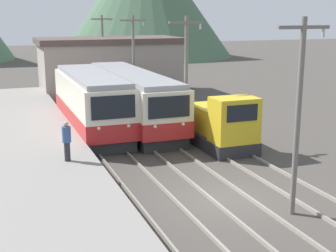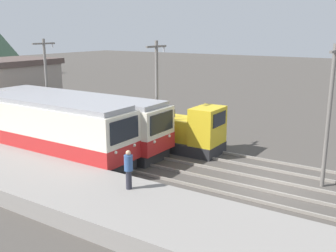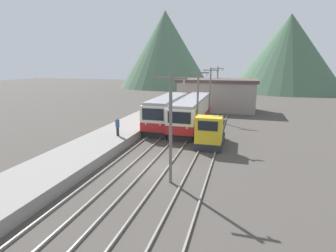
{
  "view_description": "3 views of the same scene",
  "coord_description": "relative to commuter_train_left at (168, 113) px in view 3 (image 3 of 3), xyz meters",
  "views": [
    {
      "loc": [
        -8.07,
        -15.33,
        7.05
      ],
      "look_at": [
        -0.03,
        6.04,
        1.59
      ],
      "focal_mm": 50.0,
      "sensor_mm": 36.0,
      "label": 1
    },
    {
      "loc": [
        -17.87,
        -5.67,
        7.57
      ],
      "look_at": [
        1.37,
        6.82,
        1.98
      ],
      "focal_mm": 42.0,
      "sensor_mm": 36.0,
      "label": 2
    },
    {
      "loc": [
        5.8,
        -17.24,
        7.48
      ],
      "look_at": [
        -0.92,
        6.55,
        1.57
      ],
      "focal_mm": 28.0,
      "sensor_mm": 36.0,
      "label": 3
    }
  ],
  "objects": [
    {
      "name": "catenary_mast_distant",
      "position": [
        4.31,
        15.43,
        2.12
      ],
      "size": [
        2.0,
        0.2,
        6.99
      ],
      "color": "slate",
      "rests_on": "ground"
    },
    {
      "name": "station_building",
      "position": [
        4.46,
        13.59,
        0.86
      ],
      "size": [
        12.6,
        6.3,
        5.06
      ],
      "color": "gray",
      "rests_on": "ground"
    },
    {
      "name": "track_left",
      "position": [
        -0.0,
        -12.41,
        -1.62
      ],
      "size": [
        1.54,
        60.0,
        0.14
      ],
      "color": "gray",
      "rests_on": "ground"
    },
    {
      "name": "track_center",
      "position": [
        2.8,
        -12.41,
        -1.62
      ],
      "size": [
        1.54,
        60.0,
        0.14
      ],
      "color": "gray",
      "rests_on": "ground"
    },
    {
      "name": "catenary_mast_far",
      "position": [
        4.31,
        5.43,
        2.12
      ],
      "size": [
        2.0,
        0.2,
        6.99
      ],
      "color": "slate",
      "rests_on": "ground"
    },
    {
      "name": "mountain_backdrop",
      "position": [
        0.54,
        52.53,
        9.39
      ],
      "size": [
        65.45,
        33.8,
        23.72
      ],
      "color": "#47664C",
      "rests_on": "ground"
    },
    {
      "name": "platform_left",
      "position": [
        -3.65,
        -12.41,
        -1.29
      ],
      "size": [
        4.5,
        54.0,
        0.81
      ],
      "primitive_type": "cube",
      "color": "gray",
      "rests_on": "ground"
    },
    {
      "name": "shunting_locomotive",
      "position": [
        5.8,
        -5.92,
        -0.49
      ],
      "size": [
        2.4,
        4.95,
        3.0
      ],
      "color": "#28282B",
      "rests_on": "ground"
    },
    {
      "name": "commuter_train_left",
      "position": [
        0.0,
        0.0,
        0.0
      ],
      "size": [
        2.84,
        11.1,
        3.64
      ],
      "color": "#28282B",
      "rests_on": "ground"
    },
    {
      "name": "catenary_mast_near",
      "position": [
        4.31,
        -14.55,
        2.12
      ],
      "size": [
        2.0,
        0.2,
        6.99
      ],
      "color": "slate",
      "rests_on": "ground"
    },
    {
      "name": "person_on_platform",
      "position": [
        -2.7,
        -7.88,
        0.08
      ],
      "size": [
        0.38,
        0.38,
        1.77
      ],
      "color": "#282833",
      "rests_on": "platform_left"
    },
    {
      "name": "commuter_train_center",
      "position": [
        2.8,
        0.91,
        -0.06
      ],
      "size": [
        2.84,
        13.81,
        3.51
      ],
      "color": "#28282B",
      "rests_on": "ground"
    },
    {
      "name": "catenary_mast_mid",
      "position": [
        4.31,
        -4.56,
        2.12
      ],
      "size": [
        2.0,
        0.2,
        6.99
      ],
      "color": "slate",
      "rests_on": "ground"
    },
    {
      "name": "track_right",
      "position": [
        5.8,
        -12.41,
        -1.62
      ],
      "size": [
        1.54,
        60.0,
        0.14
      ],
      "color": "gray",
      "rests_on": "ground"
    },
    {
      "name": "ground_plane",
      "position": [
        2.6,
        -12.41,
        -1.69
      ],
      "size": [
        200.0,
        200.0,
        0.0
      ],
      "primitive_type": "plane",
      "color": "#47423D"
    }
  ]
}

